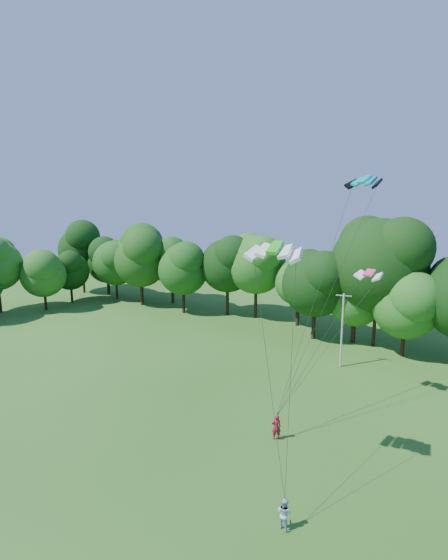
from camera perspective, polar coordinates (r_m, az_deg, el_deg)
The scene contains 9 objects.
ground at distance 25.98m, azimuth -16.58°, elevation -29.50°, with size 160.00×160.00×0.00m, color #245216.
utility_pole at distance 44.08m, azimuth 15.16°, elevation -6.26°, with size 1.46×0.40×7.39m.
kite_flyer_left at distance 32.04m, azimuth 6.84°, elevation -18.52°, with size 0.67×0.44×1.83m, color maroon.
kite_flyer_right at distance 25.29m, azimuth 7.89°, elevation -27.94°, with size 0.82×0.63×1.68m, color #A7C7E8.
kite_teal at distance 35.34m, azimuth 17.90°, elevation 12.39°, with size 2.91×1.92×0.69m.
kite_green at distance 23.52m, azimuth 6.65°, elevation 4.21°, with size 3.14×1.74×0.64m.
kite_pink at distance 35.76m, azimuth 18.43°, elevation 0.90°, with size 2.18×1.29×0.50m.
tree_back_west at distance 66.71m, azimuth -10.86°, elevation 3.33°, with size 8.63×8.63×12.55m.
tree_back_center at distance 49.92m, azimuth 19.63°, elevation 3.18°, with size 11.39×11.39×16.57m.
Camera 1 is at (15.76, -12.06, 16.77)m, focal length 28.00 mm.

